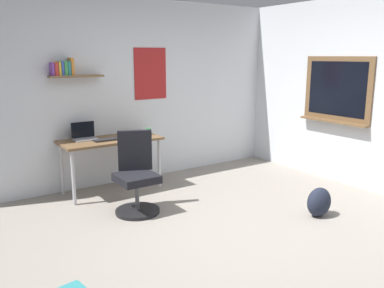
{
  "coord_description": "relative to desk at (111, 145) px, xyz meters",
  "views": [
    {
      "loc": [
        -2.55,
        -2.91,
        1.81
      ],
      "look_at": [
        -0.1,
        0.72,
        0.85
      ],
      "focal_mm": 37.82,
      "sensor_mm": 36.0,
      "label": 1
    }
  ],
  "objects": [
    {
      "name": "keyboard",
      "position": [
        -0.07,
        -0.08,
        0.09
      ],
      "size": [
        0.37,
        0.13,
        0.02
      ],
      "primitive_type": "cube",
      "color": "black",
      "rests_on": "desk"
    },
    {
      "name": "desk",
      "position": [
        0.0,
        0.0,
        0.0
      ],
      "size": [
        1.32,
        0.6,
        0.73
      ],
      "color": "brown",
      "rests_on": "ground"
    },
    {
      "name": "ground_plane",
      "position": [
        0.51,
        -2.07,
        -0.65
      ],
      "size": [
        5.2,
        5.2,
        0.0
      ],
      "primitive_type": "plane",
      "color": "gray",
      "rests_on": "ground"
    },
    {
      "name": "laptop",
      "position": [
        -0.3,
        0.15,
        0.13
      ],
      "size": [
        0.31,
        0.21,
        0.23
      ],
      "color": "#ADAFB5",
      "rests_on": "desk"
    },
    {
      "name": "computer_mouse",
      "position": [
        0.21,
        -0.08,
        0.1
      ],
      "size": [
        0.1,
        0.06,
        0.03
      ],
      "primitive_type": "ellipsoid",
      "color": "#262628",
      "rests_on": "desk"
    },
    {
      "name": "office_chair",
      "position": [
        -0.05,
        -0.85,
        -0.24
      ],
      "size": [
        0.54,
        0.55,
        0.95
      ],
      "color": "black",
      "rests_on": "ground"
    },
    {
      "name": "wall_back",
      "position": [
        0.5,
        0.38,
        0.66
      ],
      "size": [
        5.0,
        0.3,
        2.6
      ],
      "color": "silver",
      "rests_on": "ground"
    },
    {
      "name": "coffee_mug",
      "position": [
        0.56,
        -0.03,
        0.13
      ],
      "size": [
        0.08,
        0.08,
        0.09
      ],
      "primitive_type": "cylinder",
      "color": "#338C4C",
      "rests_on": "desk"
    },
    {
      "name": "backpack",
      "position": [
        1.61,
        -2.16,
        -0.48
      ],
      "size": [
        0.32,
        0.22,
        0.34
      ],
      "primitive_type": "ellipsoid",
      "color": "#1E2333",
      "rests_on": "ground"
    }
  ]
}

